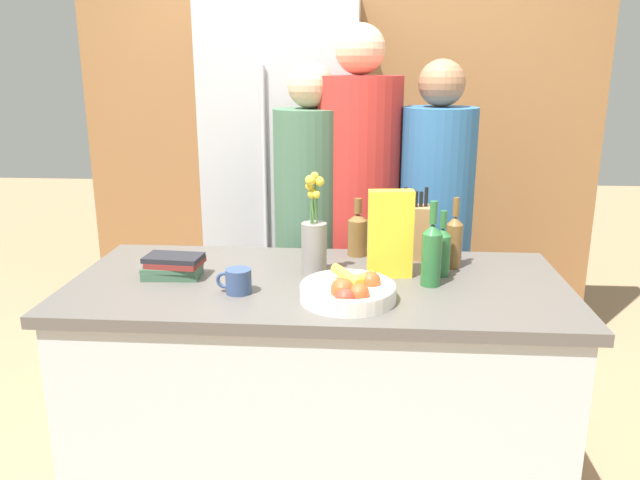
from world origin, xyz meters
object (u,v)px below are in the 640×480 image
(fruit_bowl, at_px, (349,290))
(book_stack, at_px, (173,266))
(person_in_blue, at_px, (358,211))
(coffee_mug, at_px, (238,281))
(bottle_water, at_px, (432,253))
(bottle_oil, at_px, (358,233))
(refrigerator, at_px, (286,192))
(person_at_sink, at_px, (311,230))
(person_in_red_tee, at_px, (434,231))
(cereal_box, at_px, (390,234))
(bottle_wine, at_px, (454,240))
(knife_block, at_px, (414,232))
(flower_vase, at_px, (314,241))
(bottle_vinegar, at_px, (442,250))

(fruit_bowl, height_order, book_stack, fruit_bowl)
(book_stack, height_order, person_in_blue, person_in_blue)
(coffee_mug, height_order, bottle_water, bottle_water)
(fruit_bowl, xyz_separation_m, bottle_oil, (0.02, 0.51, 0.05))
(refrigerator, bearing_deg, person_in_blue, -53.69)
(person_at_sink, xyz_separation_m, person_in_red_tee, (0.55, 0.01, 0.01))
(fruit_bowl, relative_size, coffee_mug, 2.60)
(cereal_box, bearing_deg, book_stack, -175.05)
(refrigerator, relative_size, fruit_bowl, 6.52)
(book_stack, distance_m, bottle_oil, 0.72)
(person_in_blue, bearing_deg, bottle_oil, -68.96)
(bottle_wine, bearing_deg, coffee_mug, -156.30)
(bottle_wine, relative_size, person_at_sink, 0.16)
(person_at_sink, relative_size, person_in_red_tee, 0.99)
(fruit_bowl, distance_m, bottle_wine, 0.54)
(bottle_water, bearing_deg, refrigerator, 118.13)
(refrigerator, bearing_deg, bottle_water, -61.87)
(coffee_mug, relative_size, bottle_wine, 0.45)
(person_at_sink, bearing_deg, knife_block, -31.44)
(book_stack, bearing_deg, person_in_red_tee, 32.96)
(knife_block, bearing_deg, flower_vase, -149.25)
(bottle_oil, distance_m, bottle_wine, 0.38)
(flower_vase, bearing_deg, person_at_sink, 96.23)
(cereal_box, xyz_separation_m, person_in_blue, (-0.12, 0.60, -0.06))
(book_stack, xyz_separation_m, bottle_wine, (1.01, 0.18, 0.06))
(bottle_vinegar, bearing_deg, bottle_water, -114.15)
(book_stack, bearing_deg, fruit_bowl, -17.15)
(flower_vase, height_order, bottle_vinegar, flower_vase)
(fruit_bowl, distance_m, flower_vase, 0.30)
(coffee_mug, relative_size, bottle_vinegar, 0.50)
(bottle_vinegar, xyz_separation_m, person_at_sink, (-0.52, 0.54, -0.08))
(knife_block, relative_size, bottle_vinegar, 1.19)
(cereal_box, xyz_separation_m, person_at_sink, (-0.33, 0.56, -0.14))
(flower_vase, xyz_separation_m, bottle_oil, (0.15, 0.25, -0.03))
(coffee_mug, distance_m, bottle_vinegar, 0.73)
(bottle_oil, bearing_deg, bottle_vinegar, -36.77)
(flower_vase, bearing_deg, fruit_bowl, -62.83)
(person_in_blue, relative_size, person_in_red_tee, 1.09)
(person_in_blue, bearing_deg, book_stack, -113.67)
(bottle_water, bearing_deg, bottle_oil, 127.48)
(bottle_oil, relative_size, person_in_blue, 0.13)
(flower_vase, height_order, person_at_sink, person_at_sink)
(knife_block, relative_size, bottle_wine, 1.07)
(bottle_oil, relative_size, bottle_vinegar, 0.97)
(cereal_box, bearing_deg, fruit_bowl, -117.73)
(bottle_water, bearing_deg, book_stack, 178.77)
(coffee_mug, xyz_separation_m, person_at_sink, (0.17, 0.77, -0.03))
(flower_vase, xyz_separation_m, book_stack, (-0.50, -0.06, -0.08))
(flower_vase, relative_size, coffee_mug, 3.13)
(book_stack, bearing_deg, refrigerator, 78.37)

